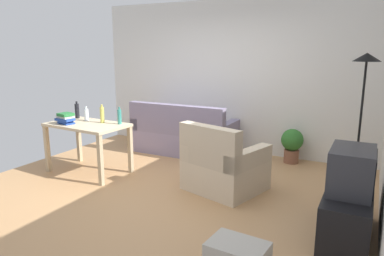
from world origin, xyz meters
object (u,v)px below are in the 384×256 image
Objects in this scene: couch at (183,136)px; bottle_squat at (102,115)px; tv_stand at (347,214)px; potted_plant at (292,143)px; desk at (87,131)px; bottle_dark at (77,111)px; armchair at (223,167)px; book_stack at (65,118)px; bottle_clear at (86,115)px; torchiere_lamp at (364,87)px; bottle_tall at (120,117)px; tv at (352,170)px.

bottle_squat is (-0.61, -1.42, 0.58)m from couch.
couch is 6.54× the size of bottle_squat.
tv_stand is 1.93× the size of potted_plant.
bottle_dark is (-0.44, 0.25, 0.23)m from desk.
armchair is 3.92× the size of book_stack.
potted_plant is 2.05× the size of bottle_squat.
couch reaches higher than potted_plant.
armchair is (-1.57, 0.55, 0.08)m from tv_stand.
bottle_dark is 0.98× the size of book_stack.
bottle_clear is 0.34m from book_stack.
desk is (-3.67, 0.29, 0.41)m from tv_stand.
torchiere_lamp is at bearing 10.04° from bottle_squat.
bottle_tall is (-2.19, -1.69, 0.54)m from potted_plant.
tv_stand is at bearing -64.93° from potted_plant.
bottle_squat is at bearing 66.66° from couch.
bottle_dark is at bearing 153.92° from desk.
bottle_dark is at bearing 47.45° from couch.
potted_plant is (2.65, 1.88, -0.32)m from desk.
tv is 2.34× the size of bottle_tall.
torchiere_lamp is 1.85m from potted_plant.
potted_plant is 3.54m from bottle_dark.
bottle_clear reaches higher than couch.
torchiere_lamp reaches higher than couch.
armchair is 3.94× the size of bottle_squat.
book_stack is (-1.04, -1.74, 0.54)m from couch.
tv_stand is 3.94× the size of book_stack.
torchiere_lamp is 1.45× the size of desk.
torchiere_lamp is 7.05× the size of bottle_tall.
bottle_tall is (-3.21, 0.48, 0.17)m from tv.
couch is at bearing 164.62° from torchiere_lamp.
tv reaches higher than tv_stand.
tv_stand is at bearing 176.65° from armchair.
bottle_squat is (0.60, -0.10, 0.00)m from bottle_dark.
book_stack is at bearing -166.57° from torchiere_lamp.
couch is 8.12× the size of bottle_clear.
armchair is at bearing 135.22° from couch.
bottle_squat is at bearing 82.80° from tv.
tv is at bearing -89.81° from torchiere_lamp.
couch is 1.46× the size of desk.
couch is 1.65m from bottle_squat.
armchair is at bearing -108.98° from potted_plant.
bottle_dark is (-4.11, -0.52, -0.53)m from torchiere_lamp.
armchair reaches higher than tv_stand.
potted_plant is 2.55× the size of bottle_clear.
bottle_tall is (0.62, 0.03, 0.02)m from bottle_clear.
couch is at bearing 66.66° from bottle_squat.
desk is 4.46× the size of book_stack.
bottle_clear is at bearing 83.30° from tv.
bottle_dark is (-3.09, -1.63, 0.55)m from potted_plant.
torchiere_lamp is 6.51× the size of bottle_squat.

